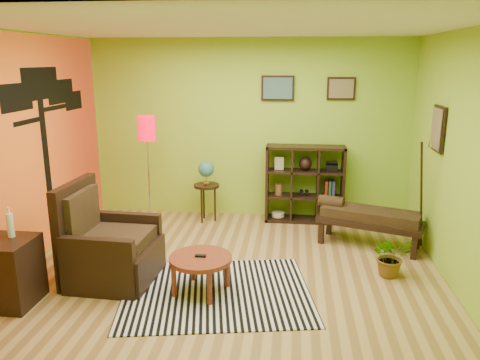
# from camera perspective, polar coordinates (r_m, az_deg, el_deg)

# --- Properties ---
(ground) EXTENTS (5.00, 5.00, 0.00)m
(ground) POSITION_cam_1_polar(r_m,az_deg,el_deg) (5.66, -1.28, -11.43)
(ground) COLOR tan
(ground) RESTS_ON ground
(room_shell) EXTENTS (5.04, 4.54, 2.82)m
(room_shell) POSITION_cam_1_polar(r_m,az_deg,el_deg) (5.16, -2.40, 6.99)
(room_shell) COLOR #94C831
(room_shell) RESTS_ON ground
(zebra_rug) EXTENTS (2.28, 1.93, 0.01)m
(zebra_rug) POSITION_cam_1_polar(r_m,az_deg,el_deg) (5.26, -2.88, -13.48)
(zebra_rug) COLOR silver
(zebra_rug) RESTS_ON ground
(coffee_table) EXTENTS (0.68, 0.68, 0.44)m
(coffee_table) POSITION_cam_1_polar(r_m,az_deg,el_deg) (5.13, -4.81, -9.89)
(coffee_table) COLOR maroon
(coffee_table) RESTS_ON ground
(armchair) EXTENTS (0.99, 0.99, 1.15)m
(armchair) POSITION_cam_1_polar(r_m,az_deg,el_deg) (5.63, -15.86, -8.28)
(armchair) COLOR black
(armchair) RESTS_ON ground
(side_cabinet) EXTENTS (0.59, 0.54, 1.02)m
(side_cabinet) POSITION_cam_1_polar(r_m,az_deg,el_deg) (5.46, -26.66, -9.94)
(side_cabinet) COLOR black
(side_cabinet) RESTS_ON ground
(floor_lamp) EXTENTS (0.26, 0.26, 1.71)m
(floor_lamp) POSITION_cam_1_polar(r_m,az_deg,el_deg) (6.77, -11.27, 4.93)
(floor_lamp) COLOR silver
(floor_lamp) RESTS_ON ground
(globe_table) EXTENTS (0.40, 0.40, 0.96)m
(globe_table) POSITION_cam_1_polar(r_m,az_deg,el_deg) (7.23, -4.13, 0.50)
(globe_table) COLOR black
(globe_table) RESTS_ON ground
(cube_shelf) EXTENTS (1.20, 0.35, 1.20)m
(cube_shelf) POSITION_cam_1_polar(r_m,az_deg,el_deg) (7.32, 7.98, -0.50)
(cube_shelf) COLOR black
(cube_shelf) RESTS_ON ground
(bench) EXTENTS (1.46, 0.93, 0.64)m
(bench) POSITION_cam_1_polar(r_m,az_deg,el_deg) (6.57, 15.22, -4.38)
(bench) COLOR black
(bench) RESTS_ON ground
(potted_plant) EXTENTS (0.52, 0.56, 0.39)m
(potted_plant) POSITION_cam_1_polar(r_m,az_deg,el_deg) (5.82, 17.90, -9.29)
(potted_plant) COLOR #26661E
(potted_plant) RESTS_ON ground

